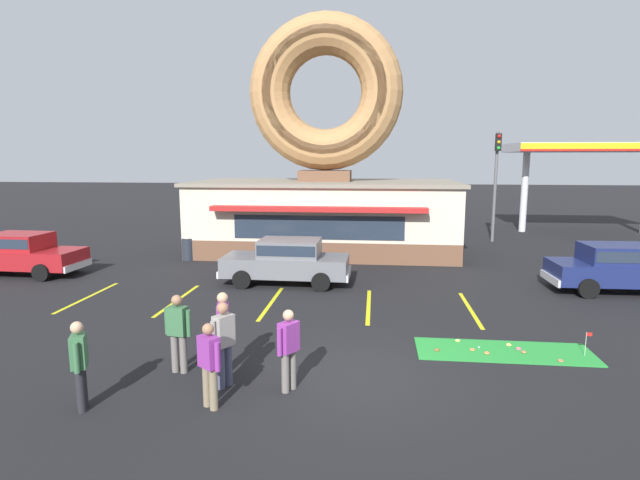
{
  "coord_description": "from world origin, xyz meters",
  "views": [
    {
      "loc": [
        0.38,
        -9.63,
        4.4
      ],
      "look_at": [
        -1.25,
        5.0,
        2.0
      ],
      "focal_mm": 28.0,
      "sensor_mm": 36.0,
      "label": 1
    }
  ],
  "objects_px": {
    "car_grey": "(287,260)",
    "pedestrian_beanie_man": "(224,340)",
    "pedestrian_hooded_kid": "(209,362)",
    "car_navy": "(619,266)",
    "traffic_light_pole": "(496,172)",
    "pedestrian_crossing_woman": "(79,361)",
    "trash_bin": "(189,249)",
    "pedestrian_clipboard_woman": "(289,346)",
    "golf_ball": "(479,347)",
    "putting_flag_pin": "(588,338)",
    "pedestrian_blue_sweater_man": "(223,328)",
    "pedestrian_leather_jacket_man": "(178,330)",
    "car_red": "(22,252)"
  },
  "relations": [
    {
      "from": "golf_ball",
      "to": "pedestrian_crossing_woman",
      "type": "xyz_separation_m",
      "value": [
        -7.58,
        -3.67,
        0.84
      ]
    },
    {
      "from": "pedestrian_leather_jacket_man",
      "to": "traffic_light_pole",
      "type": "bearing_deg",
      "value": 60.02
    },
    {
      "from": "putting_flag_pin",
      "to": "trash_bin",
      "type": "distance_m",
      "value": 16.06
    },
    {
      "from": "putting_flag_pin",
      "to": "pedestrian_blue_sweater_man",
      "type": "bearing_deg",
      "value": -167.8
    },
    {
      "from": "putting_flag_pin",
      "to": "car_navy",
      "type": "xyz_separation_m",
      "value": [
        3.31,
        5.95,
        0.43
      ]
    },
    {
      "from": "pedestrian_blue_sweater_man",
      "to": "pedestrian_crossing_woman",
      "type": "height_order",
      "value": "pedestrian_blue_sweater_man"
    },
    {
      "from": "pedestrian_hooded_kid",
      "to": "traffic_light_pole",
      "type": "distance_m",
      "value": 21.5
    },
    {
      "from": "car_grey",
      "to": "trash_bin",
      "type": "xyz_separation_m",
      "value": [
        -5.06,
        3.71,
        -0.37
      ]
    },
    {
      "from": "car_navy",
      "to": "traffic_light_pole",
      "type": "height_order",
      "value": "traffic_light_pole"
    },
    {
      "from": "car_grey",
      "to": "traffic_light_pole",
      "type": "distance_m",
      "value": 14.15
    },
    {
      "from": "pedestrian_crossing_woman",
      "to": "pedestrian_clipboard_woman",
      "type": "bearing_deg",
      "value": 17.83
    },
    {
      "from": "car_navy",
      "to": "pedestrian_beanie_man",
      "type": "bearing_deg",
      "value": -142.9
    },
    {
      "from": "car_navy",
      "to": "pedestrian_clipboard_woman",
      "type": "xyz_separation_m",
      "value": [
        -9.69,
        -8.3,
        0.01
      ]
    },
    {
      "from": "traffic_light_pole",
      "to": "car_grey",
      "type": "bearing_deg",
      "value": -132.51
    },
    {
      "from": "pedestrian_beanie_man",
      "to": "pedestrian_crossing_woman",
      "type": "xyz_separation_m",
      "value": [
        -2.25,
        -1.14,
        -0.05
      ]
    },
    {
      "from": "traffic_light_pole",
      "to": "pedestrian_beanie_man",
      "type": "bearing_deg",
      "value": -116.46
    },
    {
      "from": "pedestrian_clipboard_woman",
      "to": "traffic_light_pole",
      "type": "xyz_separation_m",
      "value": [
        7.89,
        18.41,
        2.83
      ]
    },
    {
      "from": "putting_flag_pin",
      "to": "car_grey",
      "type": "bearing_deg",
      "value": 143.35
    },
    {
      "from": "car_red",
      "to": "car_navy",
      "type": "height_order",
      "value": "same"
    },
    {
      "from": "car_navy",
      "to": "traffic_light_pole",
      "type": "distance_m",
      "value": 10.66
    },
    {
      "from": "pedestrian_hooded_kid",
      "to": "car_grey",
      "type": "bearing_deg",
      "value": 91.28
    },
    {
      "from": "pedestrian_leather_jacket_man",
      "to": "traffic_light_pole",
      "type": "relative_size",
      "value": 0.29
    },
    {
      "from": "pedestrian_hooded_kid",
      "to": "pedestrian_leather_jacket_man",
      "type": "bearing_deg",
      "value": 129.2
    },
    {
      "from": "car_red",
      "to": "traffic_light_pole",
      "type": "xyz_separation_m",
      "value": [
        19.71,
        9.95,
        2.84
      ]
    },
    {
      "from": "car_red",
      "to": "pedestrian_hooded_kid",
      "type": "bearing_deg",
      "value": -41.38
    },
    {
      "from": "putting_flag_pin",
      "to": "trash_bin",
      "type": "relative_size",
      "value": 0.56
    },
    {
      "from": "golf_ball",
      "to": "traffic_light_pole",
      "type": "height_order",
      "value": "traffic_light_pole"
    },
    {
      "from": "car_navy",
      "to": "trash_bin",
      "type": "height_order",
      "value": "car_navy"
    },
    {
      "from": "car_navy",
      "to": "pedestrian_beanie_man",
      "type": "distance_m",
      "value": 13.74
    },
    {
      "from": "golf_ball",
      "to": "car_red",
      "type": "relative_size",
      "value": 0.01
    },
    {
      "from": "pedestrian_clipboard_woman",
      "to": "trash_bin",
      "type": "bearing_deg",
      "value": 118.79
    },
    {
      "from": "putting_flag_pin",
      "to": "pedestrian_hooded_kid",
      "type": "relative_size",
      "value": 0.35
    },
    {
      "from": "car_grey",
      "to": "car_navy",
      "type": "height_order",
      "value": "same"
    },
    {
      "from": "car_grey",
      "to": "pedestrian_beanie_man",
      "type": "height_order",
      "value": "pedestrian_beanie_man"
    },
    {
      "from": "car_grey",
      "to": "traffic_light_pole",
      "type": "relative_size",
      "value": 0.79
    },
    {
      "from": "pedestrian_clipboard_woman",
      "to": "trash_bin",
      "type": "distance_m",
      "value": 13.58
    },
    {
      "from": "pedestrian_leather_jacket_man",
      "to": "pedestrian_clipboard_woman",
      "type": "distance_m",
      "value": 2.47
    },
    {
      "from": "car_red",
      "to": "pedestrian_beanie_man",
      "type": "distance_m",
      "value": 13.52
    },
    {
      "from": "pedestrian_blue_sweater_man",
      "to": "car_red",
      "type": "bearing_deg",
      "value": 142.96
    },
    {
      "from": "golf_ball",
      "to": "car_red",
      "type": "height_order",
      "value": "car_red"
    },
    {
      "from": "car_red",
      "to": "pedestrian_crossing_woman",
      "type": "distance_m",
      "value": 12.69
    },
    {
      "from": "pedestrian_blue_sweater_man",
      "to": "pedestrian_clipboard_woman",
      "type": "height_order",
      "value": "pedestrian_blue_sweater_man"
    },
    {
      "from": "pedestrian_hooded_kid",
      "to": "traffic_light_pole",
      "type": "bearing_deg",
      "value": 64.52
    },
    {
      "from": "pedestrian_hooded_kid",
      "to": "pedestrian_beanie_man",
      "type": "bearing_deg",
      "value": 89.46
    },
    {
      "from": "pedestrian_crossing_woman",
      "to": "trash_bin",
      "type": "height_order",
      "value": "pedestrian_crossing_woman"
    },
    {
      "from": "trash_bin",
      "to": "traffic_light_pole",
      "type": "distance_m",
      "value": 16.15
    },
    {
      "from": "golf_ball",
      "to": "trash_bin",
      "type": "relative_size",
      "value": 0.04
    },
    {
      "from": "golf_ball",
      "to": "trash_bin",
      "type": "distance_m",
      "value": 14.15
    },
    {
      "from": "putting_flag_pin",
      "to": "car_red",
      "type": "xyz_separation_m",
      "value": [
        -18.19,
        6.11,
        0.43
      ]
    },
    {
      "from": "car_grey",
      "to": "pedestrian_blue_sweater_man",
      "type": "height_order",
      "value": "pedestrian_blue_sweater_man"
    }
  ]
}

